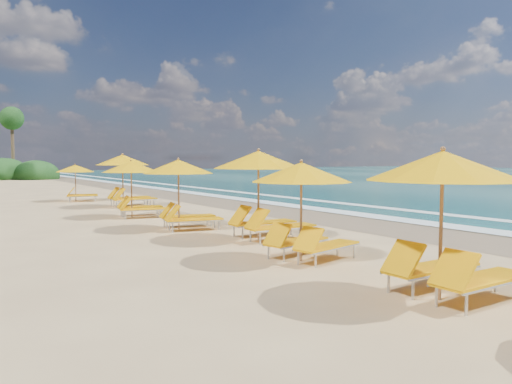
% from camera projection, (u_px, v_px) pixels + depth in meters
% --- Properties ---
extents(ground, '(160.00, 160.00, 0.00)m').
position_uv_depth(ground, '(256.00, 227.00, 16.93)').
color(ground, tan).
rests_on(ground, ground).
extents(wet_sand, '(4.00, 160.00, 0.01)m').
position_uv_depth(wet_sand, '(340.00, 218.00, 19.18)').
color(wet_sand, '#8A7152').
rests_on(wet_sand, ground).
extents(surf_foam, '(4.00, 160.00, 0.01)m').
position_uv_depth(surf_foam, '(386.00, 213.00, 20.69)').
color(surf_foam, white).
rests_on(surf_foam, ground).
extents(station_1, '(2.79, 2.58, 2.57)m').
position_uv_depth(station_1, '(449.00, 214.00, 8.19)').
color(station_1, olive).
rests_on(station_1, ground).
extents(station_2, '(2.83, 2.72, 2.34)m').
position_uv_depth(station_2, '(306.00, 204.00, 11.30)').
color(station_2, olive).
rests_on(station_2, ground).
extents(station_3, '(3.00, 2.81, 2.65)m').
position_uv_depth(station_3, '(265.00, 188.00, 14.22)').
color(station_3, olive).
rests_on(station_3, ground).
extents(station_4, '(2.92, 2.81, 2.38)m').
position_uv_depth(station_4, '(184.00, 189.00, 16.25)').
color(station_4, olive).
rests_on(station_4, ground).
extents(station_5, '(2.82, 2.71, 2.31)m').
position_uv_depth(station_5, '(136.00, 185.00, 19.58)').
color(station_5, olive).
rests_on(station_5, ground).
extents(station_6, '(2.92, 2.73, 2.60)m').
position_uv_depth(station_6, '(127.00, 177.00, 23.73)').
color(station_6, olive).
rests_on(station_6, ground).
extents(station_7, '(2.58, 2.50, 2.06)m').
position_uv_depth(station_7, '(79.00, 180.00, 26.85)').
color(station_7, olive).
rests_on(station_7, ground).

